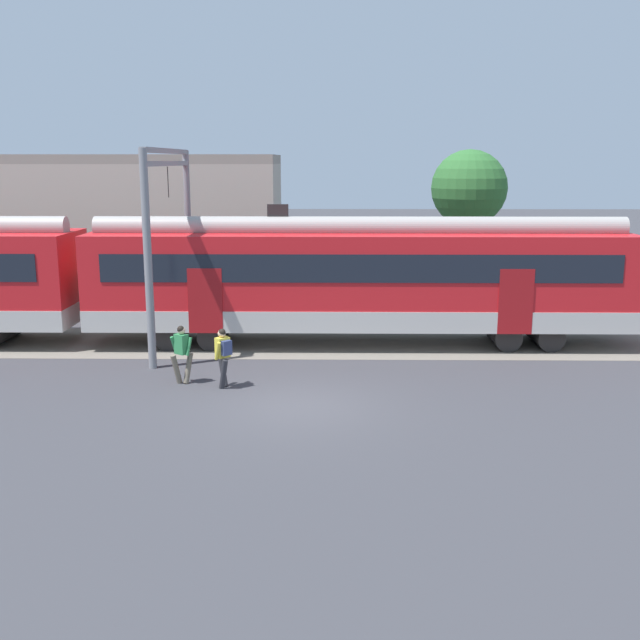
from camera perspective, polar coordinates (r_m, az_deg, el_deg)
The scene contains 8 objects.
ground_plane at distance 19.27m, azimuth -1.71°, elevation -6.53°, with size 160.00×160.00×0.00m, color #38383D.
track_bed at distance 27.58m, azimuth -20.59°, elevation -1.59°, with size 80.00×4.40×0.01m, color slate.
commuter_train at distance 26.35m, azimuth -15.91°, elevation 3.10°, with size 38.05×3.07×4.73m.
pedestrian_green at distance 21.22m, azimuth -10.50°, elevation -2.28°, with size 0.67×0.48×1.67m.
pedestrian_yellow at distance 20.64m, azimuth -7.39°, elevation -2.50°, with size 0.50×0.69×1.67m.
catenary_gantry at distance 25.58m, azimuth -11.40°, elevation 7.72°, with size 0.24×6.64×6.53m.
background_building at distance 35.68m, azimuth -16.35°, elevation 6.85°, with size 16.10×5.00×9.20m.
street_tree_right at distance 34.12m, azimuth 11.29°, elevation 9.79°, with size 3.35×3.35×6.64m.
Camera 1 is at (0.83, -18.25, 6.13)m, focal length 42.00 mm.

